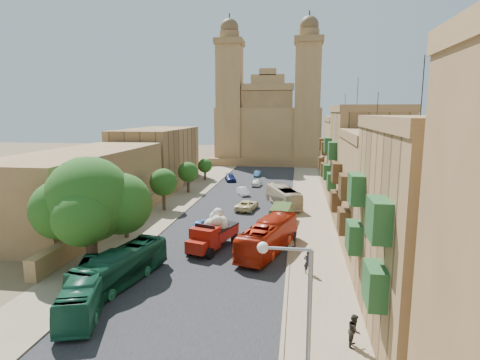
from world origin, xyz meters
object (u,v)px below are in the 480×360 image
(pedestrian_b, at_px, (354,330))
(bus_cream_east, at_px, (283,196))
(car_cream, at_px, (247,205))
(car_white_a, at_px, (243,191))
(car_white_b, at_px, (257,183))
(olive_pickup, at_px, (281,215))
(church, at_px, (269,125))
(street_tree_a, at_px, (126,209))
(car_blue_a, at_px, (199,225))
(bus_red_east, at_px, (268,237))
(bus_green_north, at_px, (121,267))
(car_dkblue, at_px, (230,178))
(street_tree_d, at_px, (205,166))
(pedestrian_c, at_px, (295,239))
(car_blue_b, at_px, (257,174))
(street_tree_b, at_px, (163,182))
(bus_green_south, at_px, (87,290))
(ficus_tree, at_px, (90,203))
(pedestrian_a, at_px, (308,262))
(streetlamp, at_px, (296,319))
(red_truck, at_px, (213,232))
(street_tree_c, at_px, (188,172))

(pedestrian_b, bearing_deg, bus_cream_east, 21.88)
(pedestrian_b, bearing_deg, car_cream, 31.04)
(car_white_a, height_order, car_white_b, car_white_b)
(olive_pickup, bearing_deg, church, 95.64)
(street_tree_a, bearing_deg, car_blue_a, 28.07)
(olive_pickup, xyz_separation_m, bus_red_east, (-0.73, -10.26, 0.50))
(bus_green_north, relative_size, car_dkblue, 2.21)
(car_white_b, height_order, pedestrian_b, pedestrian_b)
(street_tree_d, height_order, bus_green_north, street_tree_d)
(car_dkblue, distance_m, pedestrian_c, 38.50)
(bus_red_east, height_order, car_blue_b, bus_red_east)
(street_tree_b, xyz_separation_m, olive_pickup, (15.79, -4.00, -2.78))
(bus_green_south, bearing_deg, car_blue_b, 67.47)
(ficus_tree, xyz_separation_m, olive_pickup, (15.21, 15.99, -4.59))
(car_white_a, bearing_deg, bus_red_east, -100.63)
(street_tree_a, xyz_separation_m, pedestrian_c, (17.50, -0.77, -2.20))
(car_cream, height_order, car_dkblue, car_cream)
(church, distance_m, car_dkblue, 32.61)
(bus_green_south, distance_m, pedestrian_a, 16.79)
(street_tree_a, height_order, pedestrian_b, street_tree_a)
(streetlamp, xyz_separation_m, car_dkblue, (-12.72, 59.63, -4.56))
(street_tree_b, height_order, bus_green_north, street_tree_b)
(car_cream, height_order, car_white_b, car_cream)
(ficus_tree, height_order, street_tree_a, ficus_tree)
(bus_red_east, distance_m, pedestrian_b, 15.86)
(pedestrian_c, bearing_deg, olive_pickup, -177.25)
(red_truck, xyz_separation_m, car_blue_b, (-0.23, 44.25, -1.13))
(car_blue_b, bearing_deg, streetlamp, -81.71)
(street_tree_b, relative_size, bus_red_east, 0.53)
(streetlamp, distance_m, pedestrian_b, 8.87)
(car_cream, bearing_deg, street_tree_c, -33.98)
(red_truck, distance_m, pedestrian_c, 7.94)
(ficus_tree, height_order, olive_pickup, ficus_tree)
(bus_green_south, xyz_separation_m, car_blue_b, (5.67, 56.97, -0.70))
(pedestrian_a, height_order, pedestrian_b, pedestrian_a)
(red_truck, distance_m, car_white_b, 33.62)
(ficus_tree, relative_size, olive_pickup, 1.86)
(olive_pickup, relative_size, car_blue_a, 1.60)
(bus_green_south, bearing_deg, pedestrian_b, -23.59)
(street_tree_d, distance_m, streetlamp, 62.61)
(pedestrian_a, bearing_deg, street_tree_b, -35.59)
(street_tree_b, xyz_separation_m, pedestrian_b, (21.00, -28.95, -2.83))
(ficus_tree, distance_m, street_tree_b, 20.08)
(church, relative_size, pedestrian_c, 21.45)
(car_white_a, relative_size, pedestrian_b, 2.00)
(street_tree_d, height_order, olive_pickup, street_tree_d)
(red_truck, bearing_deg, street_tree_d, 104.29)
(street_tree_b, relative_size, streetlamp, 0.68)
(streetlamp, distance_m, bus_cream_east, 40.95)
(pedestrian_c, bearing_deg, car_cream, -163.99)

